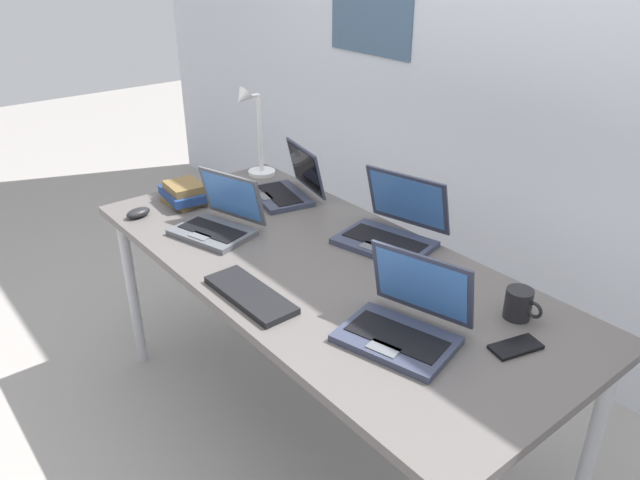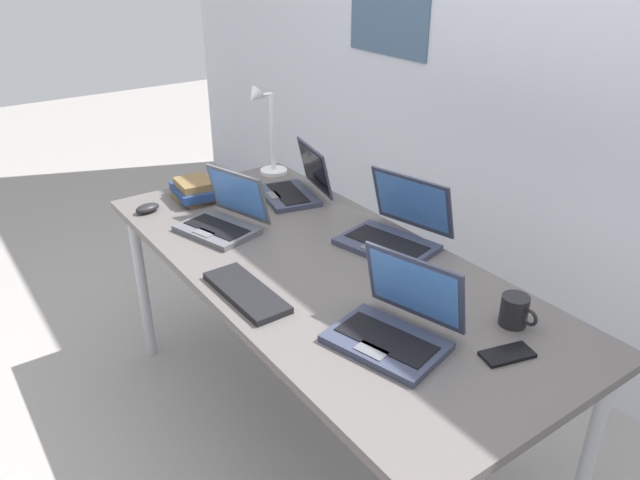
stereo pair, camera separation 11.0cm
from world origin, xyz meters
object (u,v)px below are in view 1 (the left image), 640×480
Objects in this scene: desk_lamp at (253,133)px; laptop_front_right at (392,229)px; cell_phone at (516,347)px; laptop_center at (288,187)px; book_stack at (184,193)px; coffee_mug at (519,304)px; external_keyboard at (250,295)px; laptop_back_right at (404,322)px; pill_bottle at (222,186)px; laptop_far_corner at (218,221)px; computer_mouse at (138,213)px.

laptop_front_right is (0.84, 0.01, -0.15)m from desk_lamp.
laptop_center is at bearing -171.32° from cell_phone.
desk_lamp is 0.43m from book_stack.
laptop_front_right reaches higher than coffee_mug.
book_stack is (-1.40, -0.21, 0.04)m from cell_phone.
laptop_back_right is at bearing 26.31° from external_keyboard.
pill_bottle is at bearing 173.54° from laptop_back_right.
laptop_far_corner is at bearing -32.86° from pill_bottle.
coffee_mug is (0.14, 0.31, -0.00)m from laptop_back_right.
laptop_far_corner is 1.07m from coffee_mug.
desk_lamp reaches higher than computer_mouse.
book_stack is (-0.01, 0.20, 0.02)m from computer_mouse.
external_keyboard is at bearing -136.63° from coffee_mug.
pill_bottle is 1.31m from coffee_mug.
laptop_center is at bearing -6.70° from desk_lamp.
book_stack reaches higher than pill_bottle.
laptop_center is at bearing 61.65° from computer_mouse.
book_stack is at bearing -178.65° from laptop_back_right.
laptop_back_right is at bearing -113.99° from coffee_mug.
desk_lamp is at bearing 178.01° from coffee_mug.
external_keyboard is at bearing -7.41° from computer_mouse.
laptop_front_right is 0.59m from external_keyboard.
laptop_front_right is at bearing 27.83° from book_stack.
desk_lamp is 1.22× the size of laptop_far_corner.
laptop_far_corner is at bearing -159.82° from coffee_mug.
laptop_back_right reaches higher than external_keyboard.
coffee_mug reaches higher than external_keyboard.
laptop_far_corner is 2.42× the size of cell_phone.
cell_phone is at bearing 31.19° from external_keyboard.
computer_mouse is at bearing -157.52° from coffee_mug.
laptop_center is 2.38× the size of cell_phone.
desk_lamp is 1.04m from external_keyboard.
pill_bottle is (0.10, -0.23, -0.16)m from desk_lamp.
coffee_mug is (1.40, -0.05, -0.15)m from desk_lamp.
laptop_front_right is (-0.42, 0.37, 0.00)m from laptop_back_right.
laptop_back_right is 3.11× the size of coffee_mug.
laptop_front_right is 3.30× the size of coffee_mug.
laptop_back_right is 1.18m from book_stack.
computer_mouse is at bearing -179.65° from external_keyboard.
laptop_front_right is at bearing 30.29° from computer_mouse.
book_stack is at bearing -120.88° from laptop_center.
cell_phone is at bearing 2.30° from pill_bottle.
laptop_front_right reaches higher than external_keyboard.
external_keyboard is at bearing -13.72° from book_stack.
coffee_mug is (1.00, 0.37, 0.00)m from laptop_far_corner.
laptop_center is 1.45× the size of book_stack.
desk_lamp is 0.85m from laptop_front_right.
cell_phone is at bearing 39.91° from laptop_back_right.
laptop_center is (0.29, -0.03, -0.15)m from desk_lamp.
laptop_far_corner is 1.00× the size of external_keyboard.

